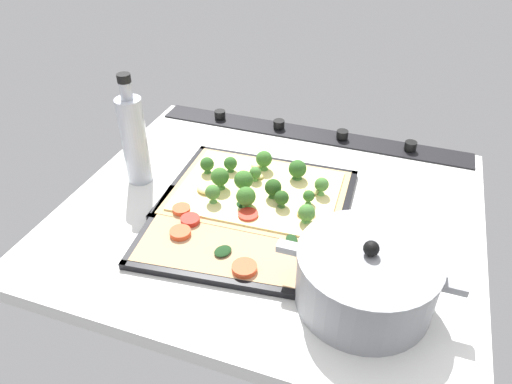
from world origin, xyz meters
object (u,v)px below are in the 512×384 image
(baking_tray_back, at_px, (233,237))
(oil_bottle, at_px, (134,138))
(cooking_pot, at_px, (366,278))
(baking_tray_front, at_px, (259,196))
(broccoli_pizza, at_px, (259,189))
(veggie_pizza_back, at_px, (231,235))

(baking_tray_back, height_order, oil_bottle, oil_bottle)
(cooking_pot, bearing_deg, baking_tray_front, -39.87)
(broccoli_pizza, distance_m, cooking_pot, 0.32)
(baking_tray_front, distance_m, broccoli_pizza, 0.02)
(baking_tray_back, xyz_separation_m, cooking_pot, (-0.25, 0.07, 0.05))
(oil_bottle, bearing_deg, broccoli_pizza, -175.25)
(veggie_pizza_back, height_order, oil_bottle, oil_bottle)
(broccoli_pizza, bearing_deg, oil_bottle, 4.75)
(baking_tray_front, xyz_separation_m, baking_tray_back, (0.00, 0.14, 0.00))
(baking_tray_front, height_order, broccoli_pizza, broccoli_pizza)
(cooking_pot, bearing_deg, baking_tray_back, -15.26)
(baking_tray_front, bearing_deg, veggie_pizza_back, 87.53)
(broccoli_pizza, height_order, veggie_pizza_back, broccoli_pizza)
(baking_tray_front, xyz_separation_m, cooking_pot, (-0.24, 0.20, 0.05))
(baking_tray_back, bearing_deg, veggie_pizza_back, 20.34)
(baking_tray_front, height_order, veggie_pizza_back, veggie_pizza_back)
(baking_tray_back, distance_m, oil_bottle, 0.30)
(baking_tray_back, relative_size, cooking_pot, 1.27)
(baking_tray_back, height_order, veggie_pizza_back, veggie_pizza_back)
(broccoli_pizza, bearing_deg, baking_tray_front, -45.21)
(oil_bottle, bearing_deg, baking_tray_front, -175.16)
(cooking_pot, bearing_deg, broccoli_pizza, -39.86)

